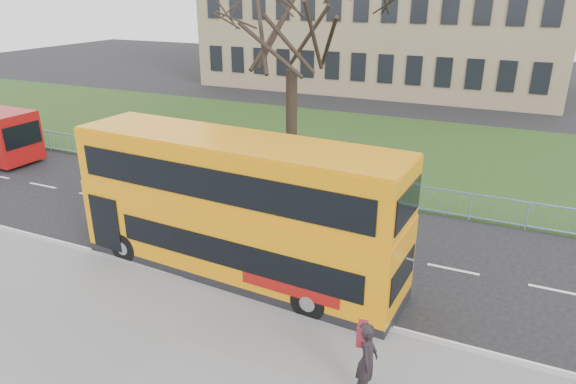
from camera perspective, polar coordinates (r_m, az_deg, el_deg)
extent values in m
plane|color=black|center=(16.72, -4.31, -8.19)|extent=(120.00, 120.00, 0.00)
cube|color=gray|center=(15.54, -7.09, -10.52)|extent=(80.00, 0.20, 0.14)
cube|color=#243D16|center=(29.07, 9.31, 4.86)|extent=(80.00, 15.40, 0.08)
cube|color=#887456|center=(49.17, 10.86, 19.80)|extent=(30.00, 15.00, 14.00)
cube|color=orange|center=(15.77, -5.64, -4.80)|extent=(10.39, 3.08, 1.91)
cube|color=orange|center=(15.30, -5.79, -1.05)|extent=(10.39, 3.08, 0.33)
cube|color=orange|center=(14.94, -5.94, 2.55)|extent=(10.34, 3.03, 1.71)
cube|color=black|center=(14.54, -6.39, -6.93)|extent=(7.90, 0.53, 0.83)
cube|color=black|center=(14.05, -8.66, 0.78)|extent=(9.42, 0.63, 0.93)
cylinder|color=black|center=(17.54, -17.67, -5.84)|extent=(1.03, 0.34, 1.02)
cylinder|color=black|center=(14.05, 2.36, -12.09)|extent=(1.03, 0.34, 1.02)
imported|color=black|center=(11.52, 8.79, -17.95)|extent=(0.51, 0.70, 1.79)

